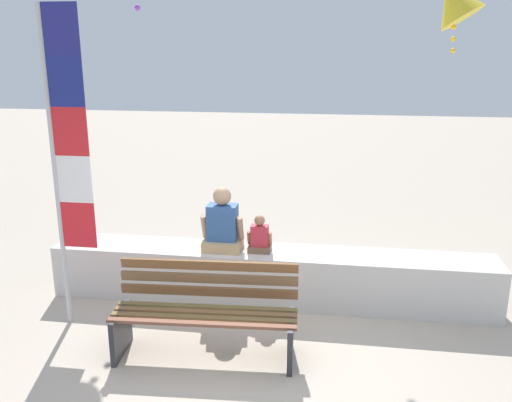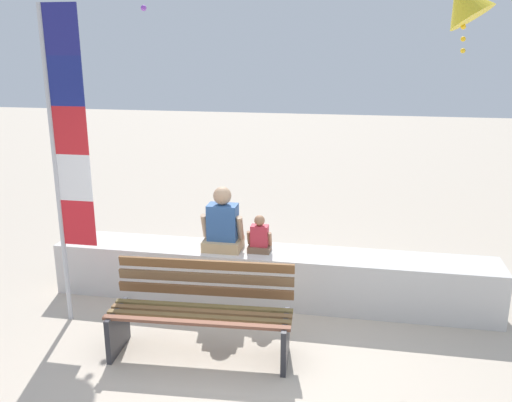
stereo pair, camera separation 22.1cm
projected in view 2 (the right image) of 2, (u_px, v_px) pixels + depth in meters
The scene contains 7 objects.
ground_plane at pixel (247, 363), 5.22m from camera, with size 40.00×40.00×0.00m, color #BBAC99.
seawall_ledge at pixel (270, 276), 6.45m from camera, with size 5.18×0.60×0.62m, color beige.
park_bench at pixel (201, 312), 5.32m from camera, with size 1.81×0.71×0.88m.
person_adult at pixel (223, 225), 6.36m from camera, with size 0.49×0.36×0.76m.
person_child at pixel (260, 237), 6.32m from camera, with size 0.29×0.21×0.44m.
flag_banner at pixel (65, 147), 5.53m from camera, with size 0.41×0.05×3.33m.
kite_yellow at pixel (464, 2), 8.22m from camera, with size 1.08×0.96×1.19m.
Camera 2 is at (0.93, -4.50, 2.93)m, focal length 38.31 mm.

